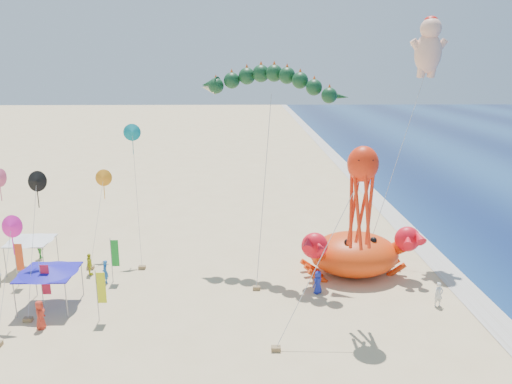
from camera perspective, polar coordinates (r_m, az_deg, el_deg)
ground at (r=33.38m, az=3.59°, el=-11.72°), size 320.00×320.00×0.00m
foam_strip at (r=36.37m, az=23.13°, el=-10.63°), size 320.00×320.00×0.00m
crab_inflatable at (r=36.47m, az=11.18°, el=-6.82°), size 8.55×6.21×3.75m
dragon_kite at (r=35.89m, az=1.52°, el=11.91°), size 10.54×8.03×14.30m
cherub_kite at (r=40.91m, az=19.13°, el=15.49°), size 6.11×4.60×18.15m
octopus_kite at (r=28.11m, az=11.93°, el=0.23°), size 5.96×4.12×10.40m
canopy_blue at (r=33.56m, az=-22.67°, el=-8.16°), size 3.58×3.58×2.71m
canopy_white at (r=39.86m, az=-24.40°, el=-4.83°), size 3.22×3.22×2.71m
feather_flags at (r=34.18m, az=-20.54°, el=-8.32°), size 7.39×5.54×3.20m
beachgoers at (r=35.23m, az=-19.09°, el=-9.61°), size 29.72×12.00×1.81m
small_kites at (r=36.47m, az=-21.40°, el=0.43°), size 10.27×14.00×10.36m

